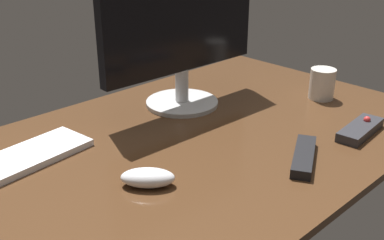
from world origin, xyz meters
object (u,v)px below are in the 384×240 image
object	(u,v)px
monitor	(181,32)
coffee_mug	(322,84)
tv_remote	(304,156)
computer_mouse	(148,178)
media_remote	(360,129)
keyboard	(4,166)

from	to	relation	value
monitor	coffee_mug	distance (cm)	46.90
tv_remote	coffee_mug	distance (cm)	43.37
computer_mouse	tv_remote	xyz separation A→B (cm)	(32.92, -16.73, -0.78)
media_remote	tv_remote	xyz separation A→B (cm)	(-23.24, 1.90, -0.06)
monitor	keyboard	world-z (taller)	monitor
media_remote	coffee_mug	bearing A→B (deg)	48.76
media_remote	coffee_mug	distance (cm)	26.49
keyboard	media_remote	size ratio (longest dim) A/B	2.28
keyboard	coffee_mug	bearing A→B (deg)	-22.39
computer_mouse	tv_remote	bearing A→B (deg)	18.81
monitor	computer_mouse	world-z (taller)	monitor
monitor	coffee_mug	xyz separation A→B (cm)	(34.76, -26.18, -17.50)
tv_remote	media_remote	bearing A→B (deg)	-33.70
monitor	computer_mouse	bearing A→B (deg)	-139.93
keyboard	media_remote	xyz separation A→B (cm)	(74.83, -46.51, 0.43)
monitor	tv_remote	distance (cm)	50.33
computer_mouse	media_remote	xyz separation A→B (cm)	(56.16, -18.63, -0.71)
computer_mouse	tv_remote	distance (cm)	36.94
monitor	computer_mouse	xyz separation A→B (cm)	(-36.80, -28.83, -20.26)
media_remote	coffee_mug	xyz separation A→B (cm)	(15.40, 21.27, 3.48)
keyboard	tv_remote	distance (cm)	68.21
tv_remote	monitor	bearing A→B (deg)	56.10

